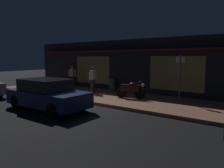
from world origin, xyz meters
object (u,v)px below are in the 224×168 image
at_px(bicycle_parked, 58,88).
at_px(sign_post, 180,75).
at_px(motorcycle, 131,89).
at_px(person_photographer, 72,76).
at_px(trash_bin, 112,85).
at_px(parked_car_far, 47,94).
at_px(person_bystander, 93,79).

height_order(bicycle_parked, sign_post, sign_post).
bearing_deg(motorcycle, sign_post, 15.60).
distance_m(person_photographer, trash_bin, 3.81).
xyz_separation_m(bicycle_parked, trash_bin, (2.15, 2.76, 0.11)).
distance_m(sign_post, trash_bin, 4.81).
bearing_deg(bicycle_parked, parked_car_far, -47.88).
height_order(sign_post, trash_bin, sign_post).
distance_m(bicycle_parked, parked_car_far, 3.36).
xyz_separation_m(motorcycle, parked_car_far, (-2.11, -4.00, 0.06)).
bearing_deg(sign_post, motorcycle, -164.40).
distance_m(sign_post, parked_car_far, 6.61).
xyz_separation_m(bicycle_parked, person_bystander, (1.33, 1.73, 0.52)).
bearing_deg(person_bystander, person_photographer, 161.47).
height_order(trash_bin, parked_car_far, parked_car_far).
xyz_separation_m(person_photographer, person_bystander, (2.97, -0.99, 0.00)).
bearing_deg(person_bystander, parked_car_far, -77.71).
relative_size(person_photographer, parked_car_far, 0.41).
distance_m(person_photographer, sign_post, 8.51).
bearing_deg(parked_car_far, sign_post, 45.64).
relative_size(person_photographer, person_bystander, 1.00).
xyz_separation_m(person_photographer, parked_car_far, (3.89, -5.22, -0.32)).
relative_size(trash_bin, parked_car_far, 0.23).
relative_size(motorcycle, trash_bin, 1.82).
bearing_deg(parked_car_far, person_photographer, 126.69).
relative_size(bicycle_parked, trash_bin, 1.77).
relative_size(person_photographer, trash_bin, 1.80).
distance_m(motorcycle, bicycle_parked, 4.62).
height_order(motorcycle, person_photographer, person_photographer).
bearing_deg(trash_bin, person_bystander, -128.50).
relative_size(person_bystander, parked_car_far, 0.41).
distance_m(person_bystander, parked_car_far, 4.33).
bearing_deg(trash_bin, sign_post, -6.78).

